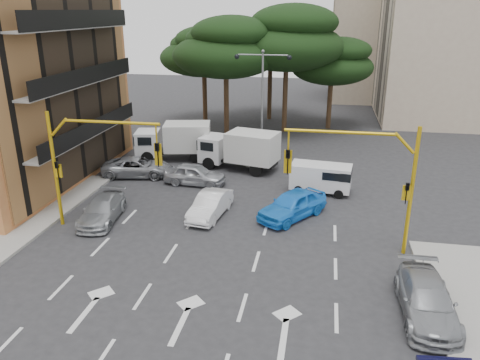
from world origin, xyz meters
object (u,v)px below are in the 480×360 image
(signal_mast_left, at_px, (86,155))
(car_white_hatch, at_px, (210,205))
(car_blue_compact, at_px, (292,205))
(box_truck_a, at_px, (174,141))
(car_silver_wagon, at_px, (102,210))
(street_lamp_center, at_px, (262,85))
(car_silver_cross_a, at_px, (137,167))
(van_white, at_px, (321,178))
(car_silver_parked, at_px, (427,300))
(signal_mast_right, at_px, (371,172))
(car_silver_cross_b, at_px, (195,174))
(box_truck_b, at_px, (239,150))

(signal_mast_left, distance_m, car_white_hatch, 6.91)
(car_blue_compact, distance_m, box_truck_a, 13.10)
(car_white_hatch, xyz_separation_m, car_silver_wagon, (-5.52, -1.58, -0.03))
(car_white_hatch, bearing_deg, car_blue_compact, 15.84)
(street_lamp_center, height_order, car_silver_cross_a, street_lamp_center)
(car_white_hatch, bearing_deg, van_white, 46.69)
(car_silver_wagon, xyz_separation_m, car_silver_parked, (15.41, -5.58, 0.05))
(van_white, xyz_separation_m, box_truck_a, (-10.92, 4.91, 0.46))
(signal_mast_right, height_order, car_silver_parked, signal_mast_right)
(signal_mast_right, relative_size, van_white, 1.66)
(signal_mast_left, xyz_separation_m, car_silver_cross_b, (3.47, 7.01, -3.21))
(car_silver_cross_b, bearing_deg, car_silver_wagon, 155.48)
(car_white_hatch, relative_size, car_silver_parked, 0.85)
(car_silver_cross_b, relative_size, van_white, 1.10)
(car_silver_cross_a, bearing_deg, car_silver_cross_b, -111.50)
(car_blue_compact, bearing_deg, box_truck_a, 171.86)
(box_truck_b, bearing_deg, car_blue_compact, -136.82)
(box_truck_a, bearing_deg, car_silver_cross_a, 151.27)
(box_truck_b, bearing_deg, van_white, -107.99)
(car_silver_cross_b, xyz_separation_m, box_truck_a, (-2.97, 5.00, 0.69))
(car_silver_cross_b, height_order, car_silver_parked, car_silver_cross_b)
(street_lamp_center, xyz_separation_m, van_white, (4.62, -6.91, -4.52))
(car_silver_wagon, relative_size, van_white, 1.17)
(car_silver_wagon, height_order, van_white, van_white)
(signal_mast_left, height_order, car_blue_compact, signal_mast_left)
(car_silver_cross_a, height_order, car_silver_cross_b, car_silver_cross_b)
(signal_mast_right, relative_size, car_silver_parked, 1.31)
(signal_mast_left, height_order, street_lamp_center, street_lamp_center)
(car_white_hatch, relative_size, car_silver_cross_a, 0.85)
(car_silver_wagon, height_order, car_silver_cross_a, car_silver_cross_a)
(car_silver_cross_a, bearing_deg, car_silver_parked, -138.08)
(car_blue_compact, bearing_deg, van_white, 106.18)
(signal_mast_right, relative_size, box_truck_a, 1.08)
(street_lamp_center, distance_m, car_silver_cross_a, 10.88)
(signal_mast_right, distance_m, signal_mast_left, 13.61)
(car_silver_parked, bearing_deg, box_truck_b, 121.59)
(car_silver_wagon, bearing_deg, signal_mast_left, -103.87)
(car_white_hatch, xyz_separation_m, car_blue_compact, (4.40, 0.63, 0.10))
(box_truck_a, distance_m, box_truck_b, 5.39)
(signal_mast_left, distance_m, street_lamp_center, 15.65)
(box_truck_b, bearing_deg, car_silver_wagon, 163.74)
(car_silver_cross_b, distance_m, box_truck_a, 5.86)
(street_lamp_center, height_order, car_white_hatch, street_lamp_center)
(car_blue_compact, distance_m, box_truck_b, 8.74)
(signal_mast_right, relative_size, car_silver_wagon, 1.42)
(signal_mast_left, xyz_separation_m, street_lamp_center, (6.80, 14.01, 1.54))
(car_silver_cross_a, relative_size, box_truck_a, 0.83)
(car_blue_compact, relative_size, car_silver_wagon, 1.03)
(car_silver_cross_b, distance_m, box_truck_b, 4.29)
(car_silver_wagon, height_order, box_truck_a, box_truck_a)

